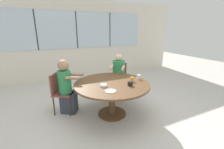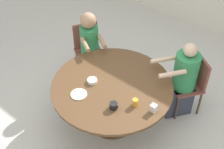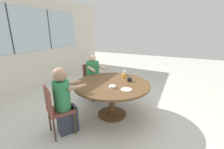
{
  "view_description": "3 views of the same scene",
  "coord_description": "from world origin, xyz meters",
  "px_view_note": "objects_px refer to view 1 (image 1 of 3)",
  "views": [
    {
      "loc": [
        -1.23,
        -2.6,
        1.76
      ],
      "look_at": [
        0.0,
        0.0,
        0.9
      ],
      "focal_mm": 24.0,
      "sensor_mm": 36.0,
      "label": 1
    },
    {
      "loc": [
        1.78,
        -2.17,
        3.42
      ],
      "look_at": [
        0.0,
        0.0,
        0.9
      ],
      "focal_mm": 50.0,
      "sensor_mm": 36.0,
      "label": 2
    },
    {
      "loc": [
        -2.57,
        -1.2,
        1.76
      ],
      "look_at": [
        0.0,
        0.0,
        0.9
      ],
      "focal_mm": 24.0,
      "sensor_mm": 36.0,
      "label": 3
    }
  ],
  "objects_px": {
    "person_woman_green_shirt": "(118,78)",
    "milk_carton_small": "(139,77)",
    "bowl_white_shallow": "(104,85)",
    "chair_for_man_blue_shirt": "(60,90)",
    "coffee_mug": "(130,84)",
    "juice_glass": "(132,79)",
    "person_man_blue_shirt": "(67,88)",
    "chair_for_woman_green_shirt": "(119,76)"
  },
  "relations": [
    {
      "from": "person_woman_green_shirt",
      "to": "juice_glass",
      "type": "xyz_separation_m",
      "value": [
        -0.14,
        -0.88,
        0.25
      ]
    },
    {
      "from": "milk_carton_small",
      "to": "bowl_white_shallow",
      "type": "distance_m",
      "value": 0.87
    },
    {
      "from": "person_man_blue_shirt",
      "to": "bowl_white_shallow",
      "type": "xyz_separation_m",
      "value": [
        0.61,
        -0.62,
        0.18
      ]
    },
    {
      "from": "chair_for_woman_green_shirt",
      "to": "juice_glass",
      "type": "height_order",
      "value": "chair_for_woman_green_shirt"
    },
    {
      "from": "chair_for_man_blue_shirt",
      "to": "person_man_blue_shirt",
      "type": "bearing_deg",
      "value": 90.0
    },
    {
      "from": "chair_for_man_blue_shirt",
      "to": "juice_glass",
      "type": "height_order",
      "value": "chair_for_man_blue_shirt"
    },
    {
      "from": "juice_glass",
      "to": "milk_carton_small",
      "type": "bearing_deg",
      "value": 15.76
    },
    {
      "from": "chair_for_man_blue_shirt",
      "to": "milk_carton_small",
      "type": "height_order",
      "value": "chair_for_man_blue_shirt"
    },
    {
      "from": "chair_for_woman_green_shirt",
      "to": "bowl_white_shallow",
      "type": "bearing_deg",
      "value": 84.89
    },
    {
      "from": "person_woman_green_shirt",
      "to": "coffee_mug",
      "type": "relative_size",
      "value": 11.57
    },
    {
      "from": "person_woman_green_shirt",
      "to": "person_man_blue_shirt",
      "type": "bearing_deg",
      "value": 46.92
    },
    {
      "from": "juice_glass",
      "to": "person_woman_green_shirt",
      "type": "bearing_deg",
      "value": 80.81
    },
    {
      "from": "person_man_blue_shirt",
      "to": "juice_glass",
      "type": "height_order",
      "value": "person_man_blue_shirt"
    },
    {
      "from": "chair_for_man_blue_shirt",
      "to": "chair_for_woman_green_shirt",
      "type": "bearing_deg",
      "value": 132.9
    },
    {
      "from": "chair_for_woman_green_shirt",
      "to": "person_man_blue_shirt",
      "type": "distance_m",
      "value": 1.55
    },
    {
      "from": "coffee_mug",
      "to": "bowl_white_shallow",
      "type": "distance_m",
      "value": 0.51
    },
    {
      "from": "bowl_white_shallow",
      "to": "person_woman_green_shirt",
      "type": "bearing_deg",
      "value": 48.75
    },
    {
      "from": "person_man_blue_shirt",
      "to": "person_woman_green_shirt",
      "type": "bearing_deg",
      "value": 132.71
    },
    {
      "from": "milk_carton_small",
      "to": "juice_glass",
      "type": "bearing_deg",
      "value": -164.24
    },
    {
      "from": "chair_for_woman_green_shirt",
      "to": "person_man_blue_shirt",
      "type": "bearing_deg",
      "value": 51.12
    },
    {
      "from": "coffee_mug",
      "to": "bowl_white_shallow",
      "type": "bearing_deg",
      "value": 160.62
    },
    {
      "from": "coffee_mug",
      "to": "juice_glass",
      "type": "distance_m",
      "value": 0.25
    },
    {
      "from": "coffee_mug",
      "to": "juice_glass",
      "type": "bearing_deg",
      "value": 49.6
    },
    {
      "from": "coffee_mug",
      "to": "bowl_white_shallow",
      "type": "relative_size",
      "value": 0.8
    },
    {
      "from": "coffee_mug",
      "to": "chair_for_woman_green_shirt",
      "type": "bearing_deg",
      "value": 71.56
    },
    {
      "from": "chair_for_man_blue_shirt",
      "to": "juice_glass",
      "type": "distance_m",
      "value": 1.57
    },
    {
      "from": "person_woman_green_shirt",
      "to": "bowl_white_shallow",
      "type": "height_order",
      "value": "person_woman_green_shirt"
    },
    {
      "from": "person_man_blue_shirt",
      "to": "milk_carton_small",
      "type": "distance_m",
      "value": 1.58
    },
    {
      "from": "chair_for_man_blue_shirt",
      "to": "person_man_blue_shirt",
      "type": "xyz_separation_m",
      "value": [
        0.14,
        -0.08,
        0.03
      ]
    },
    {
      "from": "person_man_blue_shirt",
      "to": "coffee_mug",
      "type": "bearing_deg",
      "value": 85.34
    },
    {
      "from": "chair_for_man_blue_shirt",
      "to": "coffee_mug",
      "type": "relative_size",
      "value": 8.75
    },
    {
      "from": "chair_for_woman_green_shirt",
      "to": "chair_for_man_blue_shirt",
      "type": "xyz_separation_m",
      "value": [
        -1.63,
        -0.34,
        0.0
      ]
    },
    {
      "from": "coffee_mug",
      "to": "bowl_white_shallow",
      "type": "xyz_separation_m",
      "value": [
        -0.48,
        0.17,
        -0.02
      ]
    },
    {
      "from": "coffee_mug",
      "to": "milk_carton_small",
      "type": "bearing_deg",
      "value": 33.8
    },
    {
      "from": "person_woman_green_shirt",
      "to": "milk_carton_small",
      "type": "bearing_deg",
      "value": 130.44
    },
    {
      "from": "chair_for_man_blue_shirt",
      "to": "person_woman_green_shirt",
      "type": "bearing_deg",
      "value": 128.69
    },
    {
      "from": "chair_for_woman_green_shirt",
      "to": "bowl_white_shallow",
      "type": "relative_size",
      "value": 6.96
    },
    {
      "from": "coffee_mug",
      "to": "milk_carton_small",
      "type": "distance_m",
      "value": 0.46
    },
    {
      "from": "juice_glass",
      "to": "bowl_white_shallow",
      "type": "height_order",
      "value": "juice_glass"
    },
    {
      "from": "chair_for_woman_green_shirt",
      "to": "milk_carton_small",
      "type": "relative_size",
      "value": 8.85
    },
    {
      "from": "person_woman_green_shirt",
      "to": "milk_carton_small",
      "type": "height_order",
      "value": "person_woman_green_shirt"
    },
    {
      "from": "bowl_white_shallow",
      "to": "coffee_mug",
      "type": "bearing_deg",
      "value": -19.38
    }
  ]
}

